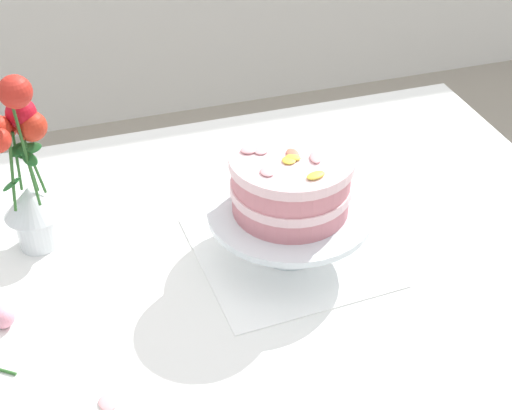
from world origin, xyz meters
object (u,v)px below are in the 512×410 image
cake_stand (289,215)px  layer_cake (291,181)px  dining_table (239,310)px  fallen_rose (1,320)px  flower_vase (26,175)px

cake_stand → layer_cake: layer_cake is taller
dining_table → layer_cake: 0.27m
fallen_rose → cake_stand: bearing=4.3°
dining_table → cake_stand: 0.20m
cake_stand → flower_vase: flower_vase is taller
cake_stand → fallen_rose: size_ratio=2.19×
dining_table → cake_stand: cake_stand is taller
dining_table → layer_cake: (0.10, 0.03, 0.25)m
layer_cake → flower_vase: flower_vase is taller
dining_table → fallen_rose: bearing=-178.4°
dining_table → layer_cake: size_ratio=6.66×
fallen_rose → dining_table: bearing=1.6°
flower_vase → fallen_rose: size_ratio=2.66×
cake_stand → layer_cake: (-0.00, -0.00, 0.07)m
cake_stand → flower_vase: (-0.42, 0.16, 0.07)m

